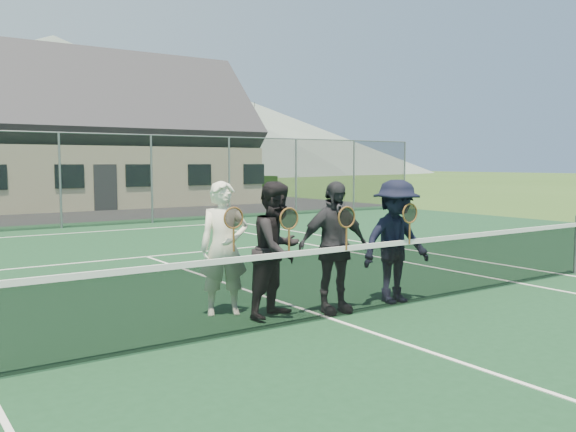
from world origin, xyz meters
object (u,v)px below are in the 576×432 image
object	(u,v)px
tennis_net	(330,280)
player_a	(224,248)
player_c	(334,247)
clubhouse	(88,123)
player_d	(396,241)
player_b	(277,249)

from	to	relation	value
tennis_net	player_a	size ratio (longest dim) A/B	6.49
player_c	player_a	bearing A→B (deg)	149.54
clubhouse	player_c	size ratio (longest dim) A/B	8.67
clubhouse	player_c	world-z (taller)	clubhouse
clubhouse	player_a	xyz separation A→B (m)	(-5.02, -23.00, -3.07)
player_d	tennis_net	bearing A→B (deg)	-171.68
tennis_net	player_b	distance (m)	0.80
clubhouse	player_d	size ratio (longest dim) A/B	8.67
tennis_net	clubhouse	xyz separation A→B (m)	(4.00, 24.00, 3.45)
clubhouse	player_a	world-z (taller)	clubhouse
player_a	tennis_net	bearing A→B (deg)	-44.22
player_c	player_b	bearing A→B (deg)	160.88
player_a	player_d	xyz separation A→B (m)	(2.41, -0.79, -0.00)
clubhouse	player_b	bearing A→B (deg)	-100.81
player_d	clubhouse	bearing A→B (deg)	83.73
player_c	player_d	xyz separation A→B (m)	(1.13, -0.04, -0.00)
clubhouse	player_b	size ratio (longest dim) A/B	8.67
clubhouse	player_c	xyz separation A→B (m)	(-3.74, -23.75, -3.07)
player_d	player_c	bearing A→B (deg)	177.97
player_b	player_c	world-z (taller)	same
player_b	player_a	bearing A→B (deg)	137.26
tennis_net	player_c	distance (m)	0.52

